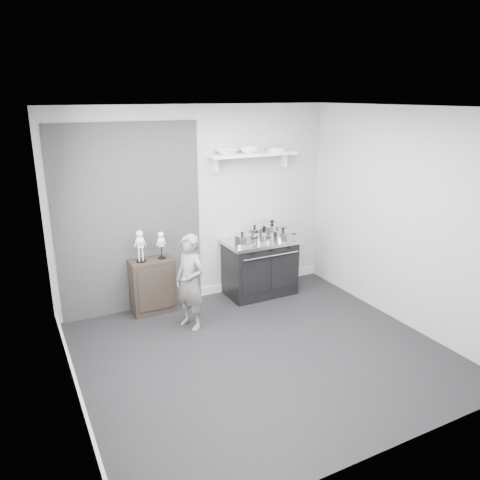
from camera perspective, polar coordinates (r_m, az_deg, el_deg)
name	(u,v)px	position (r m, az deg, el deg)	size (l,w,h in m)	color
ground	(261,353)	(5.49, 2.54, -13.60)	(4.00, 4.00, 0.00)	black
room_shell	(248,211)	(4.94, 1.04, 3.50)	(4.02, 3.62, 2.71)	#A2A2A0
wall_shelf	(253,155)	(6.61, 1.64, 10.30)	(1.30, 0.26, 0.24)	white
stove	(260,267)	(6.83, 2.44, -3.26)	(1.03, 0.65, 0.83)	black
side_cabinet	(153,286)	(6.39, -10.61, -5.51)	(0.57, 0.33, 0.74)	black
child	(190,282)	(5.81, -6.10, -5.12)	(0.44, 0.29, 1.21)	slate
pot_front_left	(242,240)	(6.44, 0.28, 0.03)	(0.33, 0.24, 0.19)	silver
pot_back_left	(255,233)	(6.75, 1.79, 0.89)	(0.32, 0.24, 0.20)	silver
pot_back_right	(272,229)	(6.88, 3.92, 1.30)	(0.43, 0.34, 0.24)	silver
pot_front_right	(283,235)	(6.69, 5.26, 0.59)	(0.36, 0.28, 0.19)	silver
pot_front_center	(261,239)	(6.53, 2.54, 0.18)	(0.25, 0.16, 0.15)	silver
skeleton_full	(140,244)	(6.15, -12.08, -0.44)	(0.14, 0.09, 0.49)	white
skeleton_torso	(161,243)	(6.24, -9.59, -0.38)	(0.12, 0.08, 0.42)	white
bowl_large	(227,152)	(6.41, -1.62, 10.69)	(0.30, 0.30, 0.07)	white
bowl_small	(249,150)	(6.56, 1.07, 10.88)	(0.26, 0.26, 0.08)	white
plate_stack	(276,149)	(6.78, 4.43, 10.95)	(0.26, 0.26, 0.06)	silver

